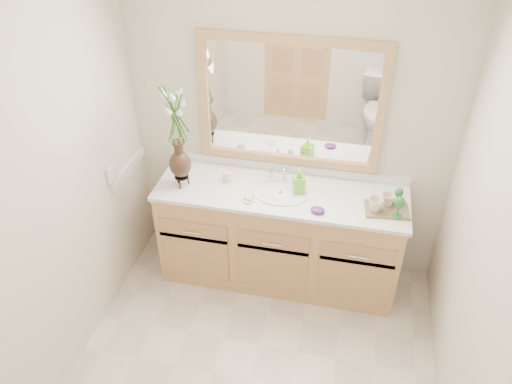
% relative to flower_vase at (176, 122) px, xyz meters
% --- Properties ---
extents(floor, '(2.60, 2.60, 0.00)m').
position_rel_flower_vase_xyz_m(floor, '(0.73, -0.94, -1.35)').
color(floor, beige).
rests_on(floor, ground).
extents(ceiling, '(2.40, 2.60, 0.02)m').
position_rel_flower_vase_xyz_m(ceiling, '(0.73, -0.94, 1.05)').
color(ceiling, white).
rests_on(ceiling, wall_back).
extents(wall_back, '(2.40, 0.02, 2.40)m').
position_rel_flower_vase_xyz_m(wall_back, '(0.73, 0.36, -0.15)').
color(wall_back, beige).
rests_on(wall_back, floor).
extents(wall_left, '(0.02, 2.60, 2.40)m').
position_rel_flower_vase_xyz_m(wall_left, '(-0.47, -0.94, -0.15)').
color(wall_left, beige).
rests_on(wall_left, floor).
extents(wall_right, '(0.02, 2.60, 2.40)m').
position_rel_flower_vase_xyz_m(wall_right, '(1.93, -0.94, -0.15)').
color(wall_right, beige).
rests_on(wall_right, floor).
extents(vanity, '(1.80, 0.55, 0.80)m').
position_rel_flower_vase_xyz_m(vanity, '(0.73, 0.08, -0.95)').
color(vanity, tan).
rests_on(vanity, floor).
extents(counter, '(1.84, 0.57, 0.03)m').
position_rel_flower_vase_xyz_m(counter, '(0.73, 0.08, -0.54)').
color(counter, white).
rests_on(counter, vanity).
extents(sink, '(0.38, 0.34, 0.23)m').
position_rel_flower_vase_xyz_m(sink, '(0.73, 0.06, -0.58)').
color(sink, white).
rests_on(sink, counter).
extents(mirror, '(1.32, 0.04, 0.97)m').
position_rel_flower_vase_xyz_m(mirror, '(0.73, 0.34, 0.05)').
color(mirror, white).
rests_on(mirror, wall_back).
extents(switch_plate, '(0.02, 0.12, 0.12)m').
position_rel_flower_vase_xyz_m(switch_plate, '(-0.46, -0.17, -0.37)').
color(switch_plate, white).
rests_on(switch_plate, wall_left).
extents(flower_vase, '(0.19, 0.19, 0.77)m').
position_rel_flower_vase_xyz_m(flower_vase, '(0.00, 0.00, 0.00)').
color(flower_vase, black).
rests_on(flower_vase, counter).
extents(tumbler, '(0.06, 0.06, 0.08)m').
position_rel_flower_vase_xyz_m(tumbler, '(0.31, 0.12, -0.48)').
color(tumbler, beige).
rests_on(tumbler, counter).
extents(soap_dish, '(0.10, 0.10, 0.03)m').
position_rel_flower_vase_xyz_m(soap_dish, '(0.52, -0.08, -0.51)').
color(soap_dish, beige).
rests_on(soap_dish, counter).
extents(soap_bottle, '(0.10, 0.10, 0.17)m').
position_rel_flower_vase_xyz_m(soap_bottle, '(0.85, 0.11, -0.44)').
color(soap_bottle, '#6FCD30').
rests_on(soap_bottle, counter).
extents(purple_dish, '(0.11, 0.10, 0.03)m').
position_rel_flower_vase_xyz_m(purple_dish, '(1.02, -0.11, -0.50)').
color(purple_dish, '#502571').
rests_on(purple_dish, counter).
extents(tray, '(0.32, 0.23, 0.01)m').
position_rel_flower_vase_xyz_m(tray, '(1.48, 0.01, -0.51)').
color(tray, brown).
rests_on(tray, counter).
extents(mug_left, '(0.13, 0.13, 0.10)m').
position_rel_flower_vase_xyz_m(mug_left, '(1.40, -0.02, -0.46)').
color(mug_left, beige).
rests_on(mug_left, tray).
extents(mug_right, '(0.12, 0.12, 0.09)m').
position_rel_flower_vase_xyz_m(mug_right, '(1.48, 0.05, -0.46)').
color(mug_right, beige).
rests_on(mug_right, tray).
extents(goblet_front, '(0.07, 0.07, 0.16)m').
position_rel_flower_vase_xyz_m(goblet_front, '(1.55, -0.06, -0.40)').
color(goblet_front, '#236B2C').
rests_on(goblet_front, tray).
extents(goblet_back, '(0.06, 0.06, 0.14)m').
position_rel_flower_vase_xyz_m(goblet_back, '(1.55, 0.08, -0.41)').
color(goblet_back, '#236B2C').
rests_on(goblet_back, tray).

